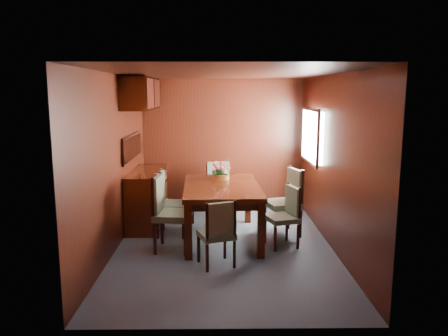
{
  "coord_description": "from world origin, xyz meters",
  "views": [
    {
      "loc": [
        -0.08,
        -5.95,
        2.15
      ],
      "look_at": [
        0.0,
        0.36,
        1.05
      ],
      "focal_mm": 35.0,
      "sensor_mm": 36.0,
      "label": 1
    }
  ],
  "objects_px": {
    "sideboard": "(147,198)",
    "chair_right_near": "(286,213)",
    "flower_centerpiece": "(221,171)",
    "chair_left_near": "(167,208)",
    "chair_head": "(218,230)",
    "dining_table": "(222,193)"
  },
  "relations": [
    {
      "from": "dining_table",
      "to": "flower_centerpiece",
      "type": "distance_m",
      "value": 0.49
    },
    {
      "from": "chair_left_near",
      "to": "flower_centerpiece",
      "type": "relative_size",
      "value": 3.79
    },
    {
      "from": "chair_head",
      "to": "chair_left_near",
      "type": "bearing_deg",
      "value": 117.99
    },
    {
      "from": "flower_centerpiece",
      "to": "sideboard",
      "type": "bearing_deg",
      "value": 166.02
    },
    {
      "from": "chair_left_near",
      "to": "chair_right_near",
      "type": "relative_size",
      "value": 1.21
    },
    {
      "from": "sideboard",
      "to": "chair_head",
      "type": "distance_m",
      "value": 2.14
    },
    {
      "from": "sideboard",
      "to": "chair_left_near",
      "type": "bearing_deg",
      "value": -68.44
    },
    {
      "from": "flower_centerpiece",
      "to": "chair_head",
      "type": "bearing_deg",
      "value": -91.63
    },
    {
      "from": "sideboard",
      "to": "chair_right_near",
      "type": "xyz_separation_m",
      "value": [
        2.12,
        -1.04,
        0.03
      ]
    },
    {
      "from": "dining_table",
      "to": "chair_head",
      "type": "distance_m",
      "value": 1.1
    },
    {
      "from": "chair_left_near",
      "to": "chair_right_near",
      "type": "bearing_deg",
      "value": 99.89
    },
    {
      "from": "chair_right_near",
      "to": "chair_head",
      "type": "height_order",
      "value": "chair_right_near"
    },
    {
      "from": "sideboard",
      "to": "chair_head",
      "type": "height_order",
      "value": "sideboard"
    },
    {
      "from": "dining_table",
      "to": "sideboard",
      "type": "bearing_deg",
      "value": 146.68
    },
    {
      "from": "sideboard",
      "to": "dining_table",
      "type": "height_order",
      "value": "sideboard"
    },
    {
      "from": "chair_left_near",
      "to": "chair_right_near",
      "type": "xyz_separation_m",
      "value": [
        1.66,
        0.13,
        -0.1
      ]
    },
    {
      "from": "chair_head",
      "to": "flower_centerpiece",
      "type": "distance_m",
      "value": 1.57
    },
    {
      "from": "chair_right_near",
      "to": "dining_table",
      "type": "bearing_deg",
      "value": 54.16
    },
    {
      "from": "sideboard",
      "to": "chair_right_near",
      "type": "relative_size",
      "value": 1.61
    },
    {
      "from": "chair_head",
      "to": "flower_centerpiece",
      "type": "relative_size",
      "value": 3.11
    },
    {
      "from": "dining_table",
      "to": "chair_left_near",
      "type": "bearing_deg",
      "value": -152.12
    },
    {
      "from": "dining_table",
      "to": "flower_centerpiece",
      "type": "bearing_deg",
      "value": 89.02
    }
  ]
}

